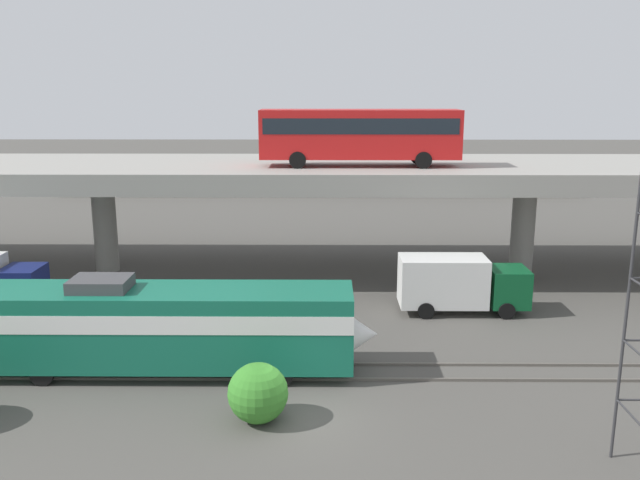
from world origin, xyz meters
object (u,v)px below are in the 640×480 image
(parked_car_4, at_px, (175,172))
(transit_bus_on_overpass, at_px, (360,132))
(parked_car_0, at_px, (281,170))
(train_locomotive, at_px, (185,324))
(parked_car_1, at_px, (434,173))
(service_truck_east, at_px, (459,283))
(parked_car_3, at_px, (295,174))
(parked_car_5, at_px, (121,174))
(parked_car_2, at_px, (143,170))

(parked_car_4, bearing_deg, transit_bus_on_overpass, 118.14)
(parked_car_0, height_order, parked_car_4, same)
(train_locomotive, bearing_deg, parked_car_1, 70.06)
(train_locomotive, xyz_separation_m, service_truck_east, (13.03, 7.90, -0.55))
(service_truck_east, relative_size, parked_car_1, 1.53)
(parked_car_3, height_order, parked_car_4, same)
(transit_bus_on_overpass, bearing_deg, parked_car_4, 118.14)
(transit_bus_on_overpass, xyz_separation_m, service_truck_east, (5.08, -6.38, -7.55))
(parked_car_0, bearing_deg, parked_car_3, -62.31)
(parked_car_4, bearing_deg, service_truck_east, 119.82)
(service_truck_east, relative_size, parked_car_0, 1.61)
(parked_car_1, height_order, parked_car_3, same)
(parked_car_3, bearing_deg, transit_bus_on_overpass, 99.00)
(service_truck_east, distance_m, parked_car_5, 51.31)
(parked_car_0, xyz_separation_m, parked_car_2, (-16.56, 0.20, -0.00))
(train_locomotive, bearing_deg, parked_car_0, 89.41)
(parked_car_0, xyz_separation_m, parked_car_5, (-18.08, -3.94, -0.00))
(parked_car_1, bearing_deg, parked_car_0, -7.28)
(parked_car_2, distance_m, parked_car_4, 4.78)
(parked_car_0, bearing_deg, parked_car_1, -7.28)
(parked_car_2, bearing_deg, parked_car_0, -0.70)
(parked_car_4, bearing_deg, parked_car_0, -171.02)
(train_locomotive, xyz_separation_m, parked_car_3, (2.36, 49.61, -0.14))
(parked_car_2, bearing_deg, train_locomotive, -73.26)
(parked_car_0, bearing_deg, parked_car_4, -171.02)
(parked_car_0, xyz_separation_m, parked_car_4, (-12.29, -1.94, -0.00))
(transit_bus_on_overpass, bearing_deg, parked_car_1, 73.99)
(parked_car_0, relative_size, parked_car_2, 0.95)
(parked_car_1, height_order, parked_car_5, same)
(parked_car_5, bearing_deg, parked_car_3, 1.43)
(parked_car_0, bearing_deg, parked_car_5, -167.70)
(service_truck_east, relative_size, parked_car_5, 1.63)
(parked_car_0, bearing_deg, train_locomotive, -90.59)
(service_truck_east, xyz_separation_m, parked_car_5, (-30.56, 41.22, 0.41))
(parked_car_3, height_order, parked_car_5, same)
(transit_bus_on_overpass, height_order, parked_car_4, transit_bus_on_overpass)
(train_locomotive, relative_size, transit_bus_on_overpass, 1.39)
(parked_car_2, bearing_deg, parked_car_1, -4.13)
(service_truck_east, height_order, parked_car_2, service_truck_east)
(parked_car_1, relative_size, parked_car_2, 1.00)
(parked_car_0, xyz_separation_m, parked_car_1, (17.87, -2.28, 0.00))
(service_truck_east, xyz_separation_m, parked_car_1, (5.39, 42.87, 0.42))
(transit_bus_on_overpass, xyz_separation_m, parked_car_0, (-7.40, 38.77, -7.14))
(parked_car_2, relative_size, parked_car_5, 1.06)
(parked_car_1, bearing_deg, parked_car_5, 2.64)
(parked_car_2, bearing_deg, transit_bus_on_overpass, -58.41)
(train_locomotive, bearing_deg, parked_car_2, 106.74)
(train_locomotive, xyz_separation_m, parked_car_2, (-16.01, 53.26, -0.14))
(train_locomotive, distance_m, parked_car_0, 53.06)
(parked_car_4, bearing_deg, parked_car_3, 173.91)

